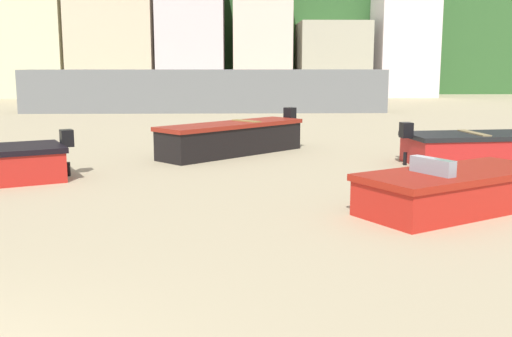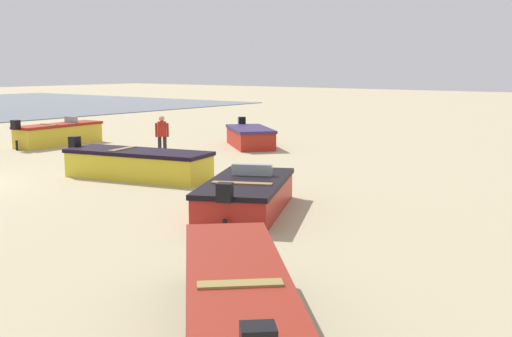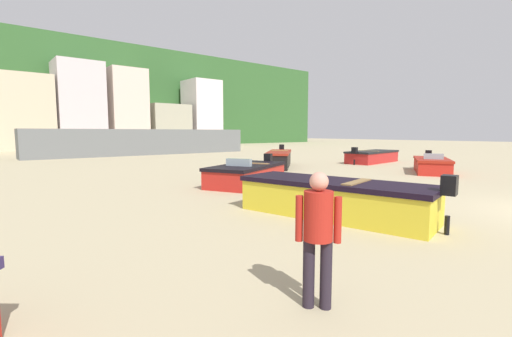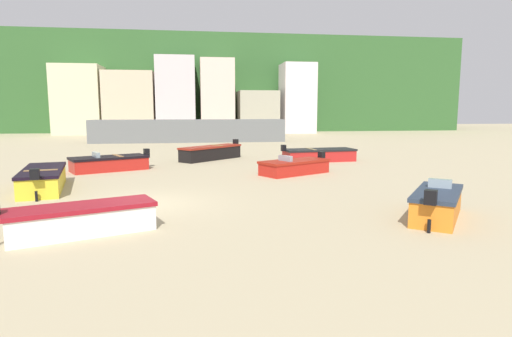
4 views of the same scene
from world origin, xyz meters
name	(u,v)px [view 4 (image 4 of 4)]	position (x,y,z in m)	size (l,w,h in m)	color
ground_plane	(145,205)	(0.00, 0.00, 0.00)	(160.00, 160.00, 0.00)	tan
headland_hill	(184,88)	(0.00, 66.00, 7.45)	(90.00, 32.00, 14.90)	#305B2A
harbor_pier	(189,131)	(1.24, 30.00, 1.18)	(20.10, 2.40, 2.35)	slate
townhouse_far_left	(81,100)	(-13.87, 47.50, 4.70)	(6.27, 7.00, 9.40)	beige
townhouse_left	(130,103)	(-7.06, 46.79, 4.31)	(6.79, 5.58, 8.63)	#C7B495
townhouse_centre_left	(176,96)	(-0.71, 46.52, 5.37)	(5.36, 5.03, 10.74)	beige
townhouse_centre	(217,97)	(5.09, 46.84, 5.24)	(4.71, 5.69, 10.47)	beige
townhouse_centre_right	(257,112)	(10.99, 47.15, 3.04)	(5.66, 6.30, 6.08)	#A5A189
townhouse_far_right	(297,99)	(16.87, 46.52, 5.03)	(4.67, 5.03, 10.06)	silver
boat_orange_1	(437,204)	(9.22, -3.32, 0.46)	(3.02, 3.43, 1.20)	orange
boat_white_2	(82,219)	(-1.26, -3.49, 0.41)	(4.07, 2.61, 1.12)	white
boat_black_3	(211,153)	(2.89, 13.55, 0.48)	(4.42, 4.27, 1.26)	black
boat_red_4	(319,155)	(9.90, 11.71, 0.41)	(5.04, 2.28, 1.13)	#B2201E
boat_red_5	(109,163)	(-2.92, 9.15, 0.41)	(4.43, 3.38, 1.11)	#B2211A
boat_yellow_6	(43,179)	(-4.55, 3.51, 0.46)	(2.56, 5.10, 1.22)	gold
boat_red_7	(295,167)	(7.00, 6.39, 0.38)	(4.09, 3.25, 1.06)	red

